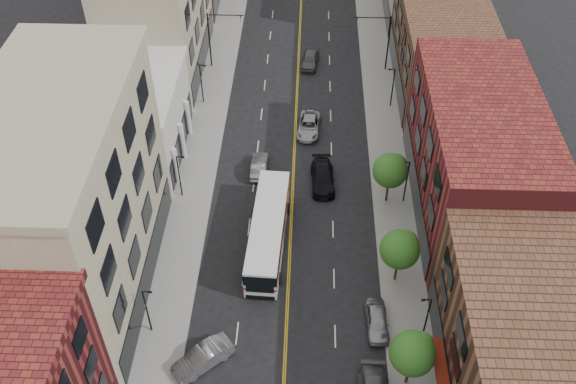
# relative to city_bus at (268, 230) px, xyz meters

# --- Properties ---
(sidewalk_left) EXTENTS (4.00, 110.00, 0.15)m
(sidewalk_left) POSITION_rel_city_bus_xyz_m (-8.00, 17.18, -1.88)
(sidewalk_left) COLOR gray
(sidewalk_left) RESTS_ON ground
(sidewalk_right) EXTENTS (4.00, 110.00, 0.15)m
(sidewalk_right) POSITION_rel_city_bus_xyz_m (12.00, 17.18, -1.88)
(sidewalk_right) COLOR gray
(sidewalk_right) RESTS_ON ground
(bldg_l_tanoffice) EXTENTS (10.00, 22.00, 18.00)m
(bldg_l_tanoffice) POSITION_rel_city_bus_xyz_m (-15.00, -4.82, 7.05)
(bldg_l_tanoffice) COLOR gray
(bldg_l_tanoffice) RESTS_ON ground
(bldg_l_white) EXTENTS (10.00, 14.00, 8.00)m
(bldg_l_white) POSITION_rel_city_bus_xyz_m (-15.00, 13.18, 2.05)
(bldg_l_white) COLOR silver
(bldg_l_white) RESTS_ON ground
(bldg_r_mid) EXTENTS (10.00, 22.00, 12.00)m
(bldg_r_mid) POSITION_rel_city_bus_xyz_m (19.00, 6.18, 4.05)
(bldg_r_mid) COLOR maroon
(bldg_r_mid) RESTS_ON ground
(bldg_r_far_a) EXTENTS (10.00, 20.00, 10.00)m
(bldg_r_far_a) POSITION_rel_city_bus_xyz_m (19.00, 27.18, 3.05)
(bldg_r_far_a) COLOR brown
(bldg_r_far_a) RESTS_ON ground
(tree_r_1) EXTENTS (3.40, 3.40, 5.59)m
(tree_r_1) POSITION_rel_city_bus_xyz_m (11.39, -13.75, 2.18)
(tree_r_1) COLOR black
(tree_r_1) RESTS_ON sidewalk_right
(tree_r_2) EXTENTS (3.40, 3.40, 5.59)m
(tree_r_2) POSITION_rel_city_bus_xyz_m (11.39, -3.75, 2.18)
(tree_r_2) COLOR black
(tree_r_2) RESTS_ON sidewalk_right
(tree_r_3) EXTENTS (3.40, 3.40, 5.59)m
(tree_r_3) POSITION_rel_city_bus_xyz_m (11.39, 6.25, 2.18)
(tree_r_3) COLOR black
(tree_r_3) RESTS_ON sidewalk_right
(lamp_l_1) EXTENTS (0.81, 0.55, 5.05)m
(lamp_l_1) POSITION_rel_city_bus_xyz_m (-8.95, -9.82, 1.02)
(lamp_l_1) COLOR black
(lamp_l_1) RESTS_ON sidewalk_left
(lamp_l_2) EXTENTS (0.81, 0.55, 5.05)m
(lamp_l_2) POSITION_rel_city_bus_xyz_m (-8.95, 6.18, 1.02)
(lamp_l_2) COLOR black
(lamp_l_2) RESTS_ON sidewalk_left
(lamp_l_3) EXTENTS (0.81, 0.55, 5.05)m
(lamp_l_3) POSITION_rel_city_bus_xyz_m (-8.95, 22.18, 1.02)
(lamp_l_3) COLOR black
(lamp_l_3) RESTS_ON sidewalk_left
(lamp_r_1) EXTENTS (0.81, 0.55, 5.05)m
(lamp_r_1) POSITION_rel_city_bus_xyz_m (12.95, -9.82, 1.02)
(lamp_r_1) COLOR black
(lamp_r_1) RESTS_ON sidewalk_right
(lamp_r_2) EXTENTS (0.81, 0.55, 5.05)m
(lamp_r_2) POSITION_rel_city_bus_xyz_m (12.95, 6.18, 1.02)
(lamp_r_2) COLOR black
(lamp_r_2) RESTS_ON sidewalk_right
(lamp_r_3) EXTENTS (0.81, 0.55, 5.05)m
(lamp_r_3) POSITION_rel_city_bus_xyz_m (12.95, 22.18, 1.02)
(lamp_r_3) COLOR black
(lamp_r_3) RESTS_ON sidewalk_right
(signal_mast_left) EXTENTS (4.49, 0.18, 7.20)m
(signal_mast_left) POSITION_rel_city_bus_xyz_m (-8.27, 30.18, 2.70)
(signal_mast_left) COLOR black
(signal_mast_left) RESTS_ON sidewalk_left
(signal_mast_right) EXTENTS (4.49, 0.18, 7.20)m
(signal_mast_right) POSITION_rel_city_bus_xyz_m (12.27, 30.18, 2.70)
(signal_mast_right) COLOR black
(signal_mast_right) RESTS_ON sidewalk_right
(city_bus) EXTENTS (3.62, 13.17, 3.35)m
(city_bus) POSITION_rel_city_bus_xyz_m (0.00, 0.00, 0.00)
(city_bus) COLOR silver
(city_bus) RESTS_ON ground
(car_angle_b) EXTENTS (4.91, 4.59, 1.65)m
(car_angle_b) POSITION_rel_city_bus_xyz_m (-4.34, -12.73, -1.13)
(car_angle_b) COLOR #A2A6AA
(car_angle_b) RESTS_ON ground
(car_parked_far) EXTENTS (1.93, 4.47, 1.50)m
(car_parked_far) POSITION_rel_city_bus_xyz_m (9.40, -8.76, -1.20)
(car_parked_far) COLOR #929599
(car_parked_far) RESTS_ON ground
(car_lane_behind) EXTENTS (1.59, 4.50, 1.48)m
(car_lane_behind) POSITION_rel_city_bus_xyz_m (-1.56, 10.18, -1.21)
(car_lane_behind) COLOR #54555A
(car_lane_behind) RESTS_ON ground
(car_lane_a) EXTENTS (2.60, 5.76, 1.64)m
(car_lane_a) POSITION_rel_city_bus_xyz_m (5.01, 8.56, -1.13)
(car_lane_a) COLOR black
(car_lane_a) RESTS_ON ground
(car_lane_b) EXTENTS (2.88, 5.51, 1.48)m
(car_lane_b) POSITION_rel_city_bus_xyz_m (3.50, 17.24, -1.21)
(car_lane_b) COLOR #9C9EA3
(car_lane_b) RESTS_ON ground
(car_lane_c) EXTENTS (2.52, 5.00, 1.63)m
(car_lane_c) POSITION_rel_city_bus_xyz_m (3.50, 30.97, -1.13)
(car_lane_c) COLOR #49494D
(car_lane_c) RESTS_ON ground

